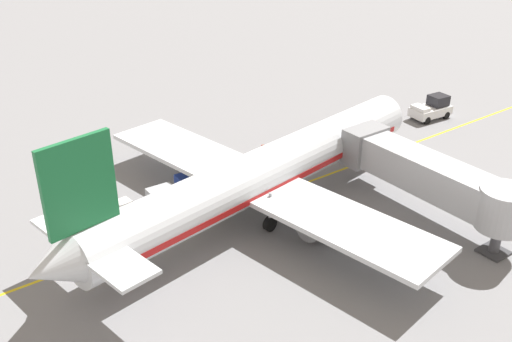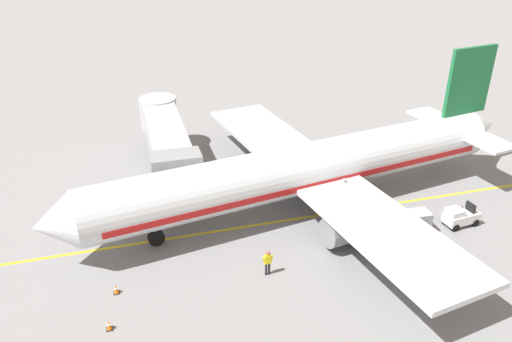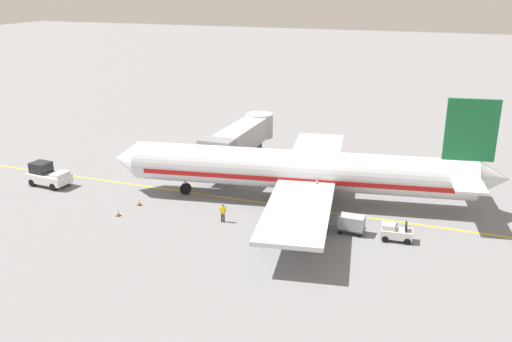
{
  "view_description": "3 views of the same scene",
  "coord_description": "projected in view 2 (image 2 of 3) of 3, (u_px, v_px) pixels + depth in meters",
  "views": [
    {
      "loc": [
        32.29,
        -23.83,
        23.08
      ],
      "look_at": [
        0.45,
        -0.44,
        2.97
      ],
      "focal_mm": 40.92,
      "sensor_mm": 36.0,
      "label": 1
    },
    {
      "loc": [
        -28.61,
        11.88,
        19.62
      ],
      "look_at": [
        1.57,
        3.37,
        3.51
      ],
      "focal_mm": 34.89,
      "sensor_mm": 36.0,
      "label": 2
    },
    {
      "loc": [
        -46.45,
        -13.84,
        20.14
      ],
      "look_at": [
        2.12,
        4.31,
        2.36
      ],
      "focal_mm": 38.98,
      "sensor_mm": 36.0,
      "label": 3
    }
  ],
  "objects": [
    {
      "name": "ground_crew_loader",
      "position": [
        332.0,
        236.0,
        32.5
      ],
      "size": [
        0.73,
        0.28,
        1.69
      ],
      "color": "#232328",
      "rests_on": "ground"
    },
    {
      "name": "baggage_tug_lead",
      "position": [
        460.0,
        216.0,
        35.11
      ],
      "size": [
        1.5,
        2.6,
        1.62
      ],
      "color": "silver",
      "rests_on": "ground"
    },
    {
      "name": "ground_plane",
      "position": [
        306.0,
        217.0,
        36.33
      ],
      "size": [
        400.0,
        400.0,
        0.0
      ],
      "primitive_type": "plane",
      "color": "slate"
    },
    {
      "name": "baggage_cart_second_in_train",
      "position": [
        414.0,
        220.0,
        34.23
      ],
      "size": [
        1.37,
        2.92,
        1.58
      ],
      "color": "#4C4C51",
      "rests_on": "ground"
    },
    {
      "name": "safety_cone_nose_right",
      "position": [
        109.0,
        325.0,
        26.36
      ],
      "size": [
        0.36,
        0.36,
        0.59
      ],
      "color": "black",
      "rests_on": "ground"
    },
    {
      "name": "safety_cone_nose_left",
      "position": [
        116.0,
        289.0,
        28.9
      ],
      "size": [
        0.36,
        0.36,
        0.59
      ],
      "color": "black",
      "rests_on": "ground"
    },
    {
      "name": "gate_lead_in_line",
      "position": [
        306.0,
        217.0,
        36.32
      ],
      "size": [
        0.24,
        80.0,
        0.01
      ],
      "primitive_type": "cube",
      "color": "gold",
      "rests_on": "ground"
    },
    {
      "name": "jet_bridge",
      "position": [
        166.0,
        138.0,
        40.6
      ],
      "size": [
        15.2,
        3.5,
        4.98
      ],
      "color": "#A8AAAF",
      "rests_on": "ground"
    },
    {
      "name": "baggage_cart_front",
      "position": [
        381.0,
        233.0,
        32.89
      ],
      "size": [
        1.37,
        2.92,
        1.58
      ],
      "color": "#4C4C51",
      "rests_on": "ground"
    },
    {
      "name": "ground_crew_wing_walker",
      "position": [
        268.0,
        262.0,
        30.13
      ],
      "size": [
        0.26,
        0.73,
        1.69
      ],
      "color": "#232328",
      "rests_on": "ground"
    },
    {
      "name": "parked_airliner",
      "position": [
        307.0,
        169.0,
        36.22
      ],
      "size": [
        30.45,
        37.25,
        10.63
      ],
      "color": "silver",
      "rests_on": "ground"
    }
  ]
}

